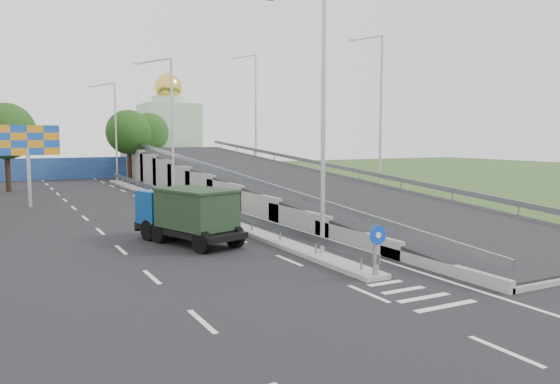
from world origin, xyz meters
TOP-DOWN VIEW (x-y plane):
  - ground at (0.00, 0.00)m, footprint 160.00×160.00m
  - road_surface at (-3.00, 20.00)m, footprint 26.00×90.00m
  - median at (0.00, 24.00)m, footprint 1.00×44.00m
  - overpass_ramp at (7.50, 24.00)m, footprint 10.00×50.00m
  - median_guardrail at (0.00, 24.00)m, footprint 0.09×44.00m
  - sign_bollard at (0.00, 2.17)m, footprint 0.64×0.23m
  - lamp_post_near at (0.11, 6.00)m, footprint 2.74×0.18m
  - lamp_post_mid at (0.11, 26.00)m, footprint 2.74×0.18m
  - lamp_post_far at (0.11, 46.00)m, footprint 2.74×0.18m
  - blue_wall at (-4.00, 52.00)m, footprint 30.00×0.50m
  - church at (10.00, 60.00)m, footprint 7.00×7.00m
  - billboard at (-9.00, 28.00)m, footprint 4.00×0.24m
  - tree_left_mid at (-10.00, 40.00)m, footprint 4.80×4.80m
  - tree_median_far at (2.00, 48.00)m, footprint 4.80×4.80m
  - tree_ramp_far at (6.00, 55.00)m, footprint 4.80×4.80m
  - dump_truck at (-3.55, 11.16)m, footprint 3.69×6.04m

SIDE VIEW (x-z plane):
  - ground at x=0.00m, z-range 0.00..0.00m
  - road_surface at x=-3.00m, z-range -0.02..0.02m
  - median at x=0.00m, z-range 0.00..0.20m
  - median_guardrail at x=0.00m, z-range 0.39..1.10m
  - sign_bollard at x=0.00m, z-range 0.20..1.87m
  - blue_wall at x=-4.00m, z-range 0.00..2.40m
  - dump_truck at x=-3.55m, z-range 0.13..2.64m
  - overpass_ramp at x=7.50m, z-range 0.00..3.50m
  - billboard at x=-9.00m, z-range 1.44..6.94m
  - tree_left_mid at x=-10.00m, z-range 1.38..8.98m
  - tree_median_far at x=2.00m, z-range 1.38..8.98m
  - tree_ramp_far at x=6.00m, z-range 1.38..8.98m
  - church at x=10.00m, z-range -1.59..12.21m
  - lamp_post_near at x=0.11m, z-range 0.77..10.85m
  - lamp_post_mid at x=0.11m, z-range 0.77..10.85m
  - lamp_post_far at x=0.11m, z-range 0.77..10.85m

